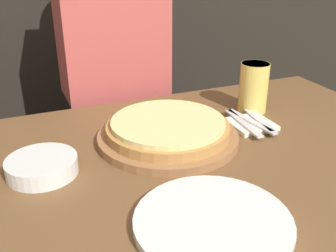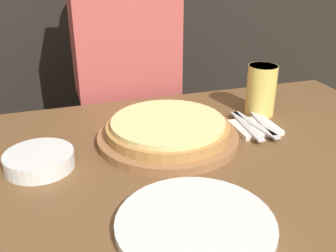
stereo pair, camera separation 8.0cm
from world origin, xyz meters
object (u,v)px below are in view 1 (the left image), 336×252
Objects in this scene: beer_glass at (254,85)px; dinner_plate at (213,222)px; side_bowl at (42,166)px; dinner_knife at (251,121)px; pizza_on_board at (168,131)px; diner_person at (116,106)px; fork at (243,123)px; spoon at (259,120)px.

dinner_plate is at bearing -130.51° from beer_glass.
dinner_knife is (0.54, 0.03, -0.00)m from side_bowl.
dinner_knife is at bearing -1.63° from pizza_on_board.
diner_person is at bearing 118.19° from dinner_knife.
side_bowl is at bearing -176.51° from dinner_knife.
side_bowl is 0.52m from fork.
diner_person is (-0.31, 0.37, -0.15)m from beer_glass.
fork is 1.00× the size of dinner_knife.
dinner_plate reaches higher than dinner_knife.
dinner_plate is 0.46m from spoon.
beer_glass is at bearing 67.18° from spoon.
beer_glass reaches higher than fork.
beer_glass is at bearing 49.49° from dinner_plate.
beer_glass is at bearing 15.90° from pizza_on_board.
fork is 0.52m from diner_person.
dinner_plate is at bearing -129.50° from fork.
diner_person is (-0.25, 0.46, -0.09)m from dinner_knife.
diner_person reaches higher than fork.
pizza_on_board is 2.23× the size of spoon.
dinner_knife is at bearing -61.81° from diner_person.
spoon is (0.57, 0.03, -0.00)m from side_bowl.
pizza_on_board is 0.31m from side_bowl.
pizza_on_board is 1.26× the size of dinner_plate.
diner_person is (-0.27, 0.46, -0.09)m from spoon.
diner_person reaches higher than pizza_on_board.
dinner_plate reaches higher than spoon.
pizza_on_board is at bearing 178.37° from dinner_knife.
side_bowl is 0.57m from spoon.
pizza_on_board is at bearing -89.01° from diner_person.
dinner_plate is 0.21× the size of diner_person.
diner_person is at bearing 115.71° from fork.
beer_glass is (0.30, 0.09, 0.05)m from pizza_on_board.
dinner_knife is 0.14× the size of diner_person.
spoon is (0.03, 0.00, 0.00)m from dinner_knife.
dinner_plate is at bearing -99.57° from pizza_on_board.
fork is at bearing -1.83° from pizza_on_board.
beer_glass reaches higher than side_bowl.
fork is (-0.09, -0.09, -0.06)m from beer_glass.
dinner_plate is (-0.06, -0.33, -0.02)m from pizza_on_board.
pizza_on_board reaches higher than spoon.
diner_person is (0.05, 0.78, -0.08)m from dinner_plate.
pizza_on_board is 0.26m from spoon.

